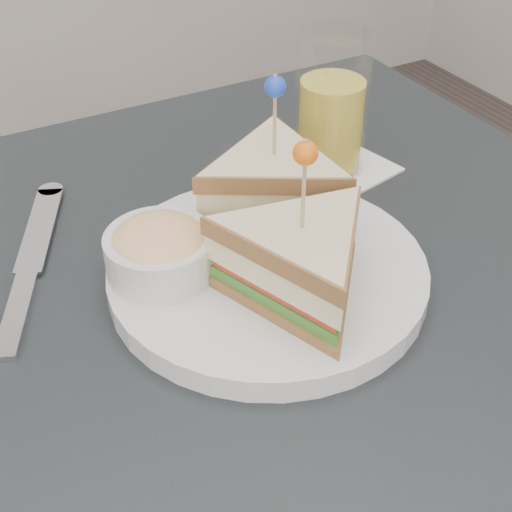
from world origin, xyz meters
name	(u,v)px	position (x,y,z in m)	size (l,w,h in m)	color
table	(251,382)	(0.00, 0.00, 0.67)	(0.80, 0.80, 0.75)	black
plate_meal	(270,236)	(0.04, 0.04, 0.79)	(0.34, 0.34, 0.16)	silver
cutlery_knife	(30,266)	(-0.14, 0.14, 0.75)	(0.12, 0.23, 0.01)	silver
drink_set	(331,112)	(0.18, 0.16, 0.81)	(0.14, 0.14, 0.15)	white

